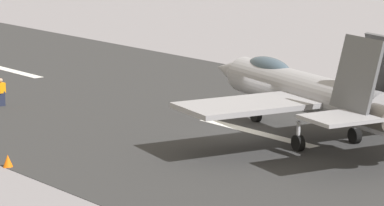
# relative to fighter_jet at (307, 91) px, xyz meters

# --- Properties ---
(ground_plane) EXTENTS (400.00, 400.00, 0.00)m
(ground_plane) POSITION_rel_fighter_jet_xyz_m (3.17, 0.82, -2.40)
(ground_plane) COLOR gray
(runway_strip) EXTENTS (240.00, 26.00, 0.02)m
(runway_strip) POSITION_rel_fighter_jet_xyz_m (3.15, 0.82, -2.39)
(runway_strip) COLOR #2F2F30
(runway_strip) RESTS_ON ground
(fighter_jet) EXTENTS (16.40, 14.27, 5.59)m
(fighter_jet) POSITION_rel_fighter_jet_xyz_m (0.00, 0.00, 0.00)
(fighter_jet) COLOR #939297
(fighter_jet) RESTS_ON ground
(crew_person) EXTENTS (0.39, 0.68, 1.58)m
(crew_person) POSITION_rel_fighter_jet_xyz_m (16.57, 7.26, -1.61)
(crew_person) COLOR #1E2338
(crew_person) RESTS_ON ground
(marker_cone_mid) EXTENTS (0.44, 0.44, 0.55)m
(marker_cone_mid) POSITION_rel_fighter_jet_xyz_m (4.52, 13.65, -2.13)
(marker_cone_mid) COLOR orange
(marker_cone_mid) RESTS_ON ground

